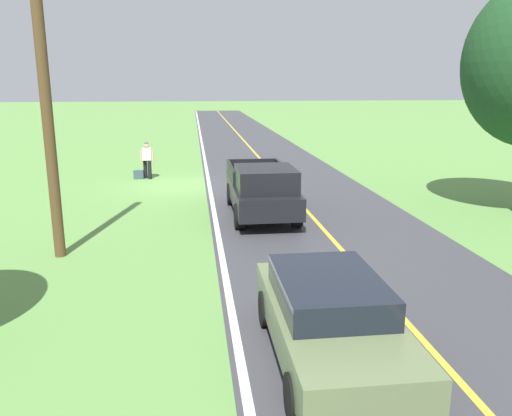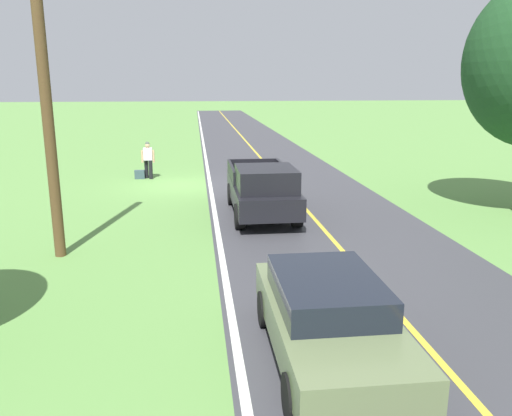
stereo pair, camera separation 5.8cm
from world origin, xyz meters
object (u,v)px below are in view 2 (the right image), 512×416
object	(u,v)px
hitchhiker_walking	(148,158)
pickup_truck_passing	(263,189)
sedan_ahead_same_lane	(328,317)
utility_pole_roadside	(44,83)
suitcase_carried	(140,175)

from	to	relation	value
hitchhiker_walking	pickup_truck_passing	bearing A→B (deg)	120.08
sedan_ahead_same_lane	utility_pole_roadside	xyz separation A→B (m)	(5.68, -5.94, 3.68)
suitcase_carried	sedan_ahead_same_lane	size ratio (longest dim) A/B	0.10
sedan_ahead_same_lane	pickup_truck_passing	bearing A→B (deg)	-90.90
hitchhiker_walking	suitcase_carried	xyz separation A→B (m)	(0.42, 0.08, -0.77)
hitchhiker_walking	pickup_truck_passing	xyz separation A→B (m)	(-4.43, 7.66, -0.01)
hitchhiker_walking	utility_pole_roadside	bearing A→B (deg)	82.82
hitchhiker_walking	sedan_ahead_same_lane	xyz separation A→B (m)	(-4.29, 17.00, -0.23)
suitcase_carried	pickup_truck_passing	xyz separation A→B (m)	(-4.85, 7.58, 0.76)
utility_pole_roadside	pickup_truck_passing	bearing A→B (deg)	-149.70
sedan_ahead_same_lane	utility_pole_roadside	bearing A→B (deg)	-46.25
hitchhiker_walking	suitcase_carried	size ratio (longest dim) A/B	3.80
pickup_truck_passing	suitcase_carried	bearing A→B (deg)	-57.35
suitcase_carried	sedan_ahead_same_lane	xyz separation A→B (m)	(-4.71, 16.92, 0.55)
suitcase_carried	utility_pole_roadside	world-z (taller)	utility_pole_roadside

